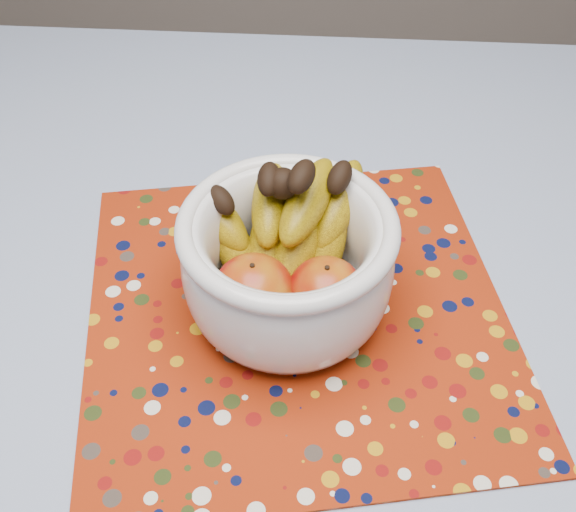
# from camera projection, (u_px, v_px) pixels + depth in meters

# --- Properties ---
(table) EXTENTS (1.20, 1.20, 0.75)m
(table) POSITION_uv_depth(u_px,v_px,m) (273.00, 385.00, 0.78)
(table) COLOR brown
(table) RESTS_ON ground
(tablecloth) EXTENTS (1.32, 1.32, 0.01)m
(tablecloth) POSITION_uv_depth(u_px,v_px,m) (271.00, 342.00, 0.72)
(tablecloth) COLOR slate
(tablecloth) RESTS_ON table
(placemat) EXTENTS (0.53, 0.53, 0.00)m
(placemat) POSITION_uv_depth(u_px,v_px,m) (297.00, 310.00, 0.74)
(placemat) COLOR maroon
(placemat) RESTS_ON tablecloth
(fruit_bowl) EXTENTS (0.25, 0.24, 0.18)m
(fruit_bowl) POSITION_uv_depth(u_px,v_px,m) (287.00, 251.00, 0.69)
(fruit_bowl) COLOR silver
(fruit_bowl) RESTS_ON placemat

